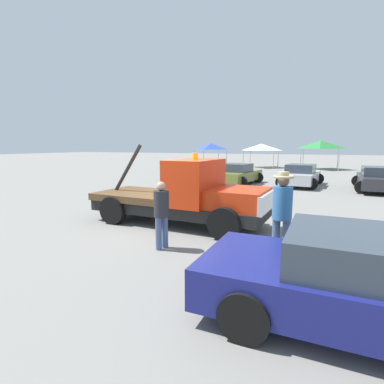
{
  "coord_description": "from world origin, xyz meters",
  "views": [
    {
      "loc": [
        4.23,
        -8.33,
        2.47
      ],
      "look_at": [
        0.5,
        0.0,
        1.05
      ],
      "focal_mm": 28.0,
      "sensor_mm": 36.0,
      "label": 1
    }
  ],
  "objects_px": {
    "parked_car_maroon": "(197,172)",
    "parked_car_silver": "(301,175)",
    "canopy_tent_blue": "(211,146)",
    "canopy_tent_green": "(321,145)",
    "person_near_truck": "(282,209)",
    "tow_truck": "(187,197)",
    "parked_car_charcoal": "(379,179)",
    "person_at_hood": "(161,210)",
    "canopy_tent_white": "(261,147)",
    "traffic_cone": "(176,191)",
    "parked_car_olive": "(237,174)"
  },
  "relations": [
    {
      "from": "person_at_hood",
      "to": "parked_car_olive",
      "type": "bearing_deg",
      "value": -62.32
    },
    {
      "from": "person_at_hood",
      "to": "canopy_tent_blue",
      "type": "distance_m",
      "value": 30.5
    },
    {
      "from": "parked_car_maroon",
      "to": "canopy_tent_white",
      "type": "bearing_deg",
      "value": 3.86
    },
    {
      "from": "parked_car_maroon",
      "to": "parked_car_silver",
      "type": "distance_m",
      "value": 6.82
    },
    {
      "from": "traffic_cone",
      "to": "parked_car_maroon",
      "type": "bearing_deg",
      "value": 103.63
    },
    {
      "from": "parked_car_maroon",
      "to": "person_near_truck",
      "type": "bearing_deg",
      "value": -140.56
    },
    {
      "from": "canopy_tent_green",
      "to": "traffic_cone",
      "type": "bearing_deg",
      "value": -105.74
    },
    {
      "from": "tow_truck",
      "to": "person_at_hood",
      "type": "bearing_deg",
      "value": -77.97
    },
    {
      "from": "tow_truck",
      "to": "parked_car_maroon",
      "type": "distance_m",
      "value": 11.67
    },
    {
      "from": "tow_truck",
      "to": "traffic_cone",
      "type": "xyz_separation_m",
      "value": [
        -2.77,
        4.57,
        -0.64
      ]
    },
    {
      "from": "parked_car_charcoal",
      "to": "canopy_tent_white",
      "type": "bearing_deg",
      "value": 32.91
    },
    {
      "from": "parked_car_maroon",
      "to": "parked_car_charcoal",
      "type": "xyz_separation_m",
      "value": [
        10.88,
        -0.19,
        0.0
      ]
    },
    {
      "from": "parked_car_maroon",
      "to": "canopy_tent_white",
      "type": "xyz_separation_m",
      "value": [
        1.4,
        15.12,
        1.63
      ]
    },
    {
      "from": "canopy_tent_white",
      "to": "parked_car_silver",
      "type": "bearing_deg",
      "value": -69.94
    },
    {
      "from": "person_at_hood",
      "to": "tow_truck",
      "type": "bearing_deg",
      "value": -60.08
    },
    {
      "from": "parked_car_maroon",
      "to": "parked_car_olive",
      "type": "bearing_deg",
      "value": -91.28
    },
    {
      "from": "person_near_truck",
      "to": "person_at_hood",
      "type": "height_order",
      "value": "person_near_truck"
    },
    {
      "from": "parked_car_silver",
      "to": "parked_car_charcoal",
      "type": "height_order",
      "value": "same"
    },
    {
      "from": "person_near_truck",
      "to": "canopy_tent_white",
      "type": "distance_m",
      "value": 28.43
    },
    {
      "from": "canopy_tent_white",
      "to": "parked_car_maroon",
      "type": "bearing_deg",
      "value": -95.3
    },
    {
      "from": "person_at_hood",
      "to": "parked_car_silver",
      "type": "relative_size",
      "value": 0.36
    },
    {
      "from": "tow_truck",
      "to": "traffic_cone",
      "type": "distance_m",
      "value": 5.38
    },
    {
      "from": "parked_car_charcoal",
      "to": "canopy_tent_white",
      "type": "xyz_separation_m",
      "value": [
        -9.48,
        15.31,
        1.63
      ]
    },
    {
      "from": "parked_car_silver",
      "to": "canopy_tent_blue",
      "type": "bearing_deg",
      "value": 42.46
    },
    {
      "from": "person_at_hood",
      "to": "parked_car_maroon",
      "type": "height_order",
      "value": "person_at_hood"
    },
    {
      "from": "person_at_hood",
      "to": "parked_car_charcoal",
      "type": "relative_size",
      "value": 0.35
    },
    {
      "from": "parked_car_charcoal",
      "to": "canopy_tent_green",
      "type": "distance_m",
      "value": 15.71
    },
    {
      "from": "person_near_truck",
      "to": "canopy_tent_green",
      "type": "height_order",
      "value": "canopy_tent_green"
    },
    {
      "from": "person_near_truck",
      "to": "canopy_tent_white",
      "type": "relative_size",
      "value": 0.57
    },
    {
      "from": "parked_car_maroon",
      "to": "canopy_tent_green",
      "type": "height_order",
      "value": "canopy_tent_green"
    },
    {
      "from": "person_near_truck",
      "to": "canopy_tent_blue",
      "type": "bearing_deg",
      "value": 33.95
    },
    {
      "from": "person_near_truck",
      "to": "canopy_tent_blue",
      "type": "xyz_separation_m",
      "value": [
        -12.33,
        28.43,
        1.22
      ]
    },
    {
      "from": "tow_truck",
      "to": "traffic_cone",
      "type": "bearing_deg",
      "value": 123.5
    },
    {
      "from": "tow_truck",
      "to": "canopy_tent_blue",
      "type": "relative_size",
      "value": 1.79
    },
    {
      "from": "canopy_tent_blue",
      "to": "canopy_tent_white",
      "type": "bearing_deg",
      "value": -6.0
    },
    {
      "from": "traffic_cone",
      "to": "parked_car_olive",
      "type": "bearing_deg",
      "value": 75.25
    },
    {
      "from": "parked_car_charcoal",
      "to": "canopy_tent_blue",
      "type": "relative_size",
      "value": 1.44
    },
    {
      "from": "tow_truck",
      "to": "canopy_tent_green",
      "type": "xyz_separation_m",
      "value": [
        3.24,
        25.89,
        1.67
      ]
    },
    {
      "from": "parked_car_charcoal",
      "to": "canopy_tent_white",
      "type": "relative_size",
      "value": 1.38
    },
    {
      "from": "person_near_truck",
      "to": "parked_car_charcoal",
      "type": "height_order",
      "value": "person_near_truck"
    },
    {
      "from": "canopy_tent_blue",
      "to": "canopy_tent_green",
      "type": "relative_size",
      "value": 0.89
    },
    {
      "from": "canopy_tent_blue",
      "to": "parked_car_charcoal",
      "type": "bearing_deg",
      "value": -45.28
    },
    {
      "from": "canopy_tent_white",
      "to": "parked_car_olive",
      "type": "bearing_deg",
      "value": -84.09
    },
    {
      "from": "parked_car_maroon",
      "to": "parked_car_silver",
      "type": "height_order",
      "value": "same"
    },
    {
      "from": "person_near_truck",
      "to": "traffic_cone",
      "type": "distance_m",
      "value": 8.7
    },
    {
      "from": "person_near_truck",
      "to": "canopy_tent_white",
      "type": "height_order",
      "value": "canopy_tent_white"
    },
    {
      "from": "parked_car_olive",
      "to": "parked_car_silver",
      "type": "bearing_deg",
      "value": -69.67
    },
    {
      "from": "canopy_tent_green",
      "to": "tow_truck",
      "type": "bearing_deg",
      "value": -97.14
    },
    {
      "from": "tow_truck",
      "to": "canopy_tent_blue",
      "type": "distance_m",
      "value": 28.23
    },
    {
      "from": "canopy_tent_green",
      "to": "parked_car_maroon",
      "type": "bearing_deg",
      "value": -116.6
    }
  ]
}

